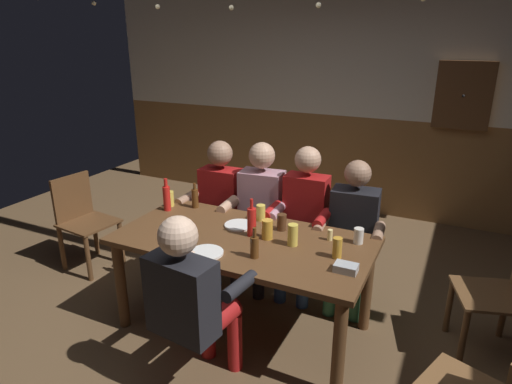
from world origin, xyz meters
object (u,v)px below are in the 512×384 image
object	(u,v)px
bottle_1	(252,221)
pint_glass_4	(359,236)
plate_1	(206,253)
bottle_2	(195,198)
pint_glass_3	(169,199)
dining_table	(243,250)
person_3	(352,228)
bottle_0	(254,246)
condiment_caddy	(346,268)
person_1	(259,208)
chair_empty_far_end	(83,219)
chair_empty_near_right	(504,293)
bottle_3	(167,197)
table_candle	(330,235)
pint_glass_1	(267,229)
pint_glass_5	(261,213)
person_2	(303,216)
pint_glass_0	(337,248)
pint_glass_2	(293,235)
person_0	(218,202)
plate_0	(239,225)
wall_dart_cabinet	(464,95)
pint_glass_6	(282,222)
person_4	(191,296)

from	to	relation	value
bottle_1	pint_glass_4	distance (m)	0.75
plate_1	bottle_2	bearing A→B (deg)	127.75
plate_1	pint_glass_3	size ratio (longest dim) A/B	1.80
dining_table	person_3	bearing A→B (deg)	48.07
bottle_0	condiment_caddy	bearing A→B (deg)	7.45
person_1	chair_empty_far_end	world-z (taller)	person_1
chair_empty_near_right	pint_glass_3	distance (m)	2.59
bottle_3	bottle_1	bearing A→B (deg)	-9.30
person_3	bottle_0	xyz separation A→B (m)	(-0.42, -0.92, 0.16)
table_candle	pint_glass_1	size ratio (longest dim) A/B	0.57
pint_glass_5	person_2	bearing A→B (deg)	55.71
pint_glass_0	pint_glass_2	xyz separation A→B (m)	(-0.32, 0.05, 0.01)
person_3	bottle_2	distance (m)	1.31
bottle_2	person_2	bearing A→B (deg)	21.72
person_0	person_3	size ratio (longest dim) A/B	1.02
plate_0	pint_glass_5	world-z (taller)	pint_glass_5
person_0	person_3	world-z (taller)	person_0
pint_glass_0	pint_glass_2	bearing A→B (deg)	171.38
person_3	bottle_1	bearing A→B (deg)	42.02
pint_glass_5	chair_empty_near_right	bearing A→B (deg)	4.98
pint_glass_3	table_candle	bearing A→B (deg)	-2.36
bottle_3	wall_dart_cabinet	distance (m)	3.27
bottle_2	person_3	bearing A→B (deg)	15.03
bottle_3	chair_empty_far_end	bearing A→B (deg)	179.22
pint_glass_6	bottle_3	bearing A→B (deg)	-177.33
bottle_0	pint_glass_3	size ratio (longest dim) A/B	1.65
person_4	condiment_caddy	size ratio (longest dim) A/B	8.53
bottle_3	dining_table	bearing A→B (deg)	-14.26
person_4	pint_glass_2	world-z (taller)	person_4
condiment_caddy	bottle_3	distance (m)	1.63
person_3	pint_glass_2	bearing A→B (deg)	62.83
person_0	pint_glass_4	distance (m)	1.44
plate_1	bottle_2	xyz separation A→B (m)	(-0.52, 0.67, 0.08)
person_1	chair_empty_far_end	bearing A→B (deg)	10.76
person_2	wall_dart_cabinet	size ratio (longest dim) A/B	1.81
person_4	pint_glass_4	distance (m)	1.22
chair_empty_near_right	table_candle	bearing A→B (deg)	86.79
pint_glass_1	wall_dart_cabinet	xyz separation A→B (m)	(1.09, 2.60, 0.69)
pint_glass_1	pint_glass_3	bearing A→B (deg)	167.48
pint_glass_2	pint_glass_5	world-z (taller)	pint_glass_2
person_1	bottle_1	world-z (taller)	person_1
bottle_2	pint_glass_2	xyz separation A→B (m)	(0.99, -0.31, -0.01)
bottle_1	pint_glass_2	bearing A→B (deg)	-3.03
chair_empty_near_right	bottle_1	distance (m)	1.77
person_1	person_2	world-z (taller)	person_2
table_candle	bottle_1	distance (m)	0.56
person_4	plate_0	bearing A→B (deg)	105.43
pint_glass_1	chair_empty_far_end	bearing A→B (deg)	175.69
bottle_0	pint_glass_2	xyz separation A→B (m)	(0.16, 0.27, -0.00)
person_1	pint_glass_3	bearing A→B (deg)	25.67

